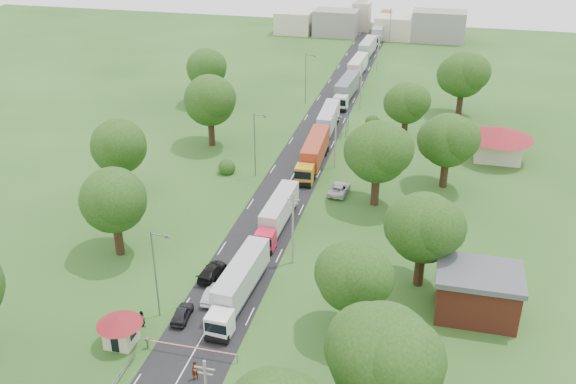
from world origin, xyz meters
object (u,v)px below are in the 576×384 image
(guard_booth, at_px, (120,326))
(info_sign, at_px, (348,119))
(truck_0, at_px, (239,284))
(car_lane_mid, at_px, (213,294))
(boom_barrier, at_px, (178,346))
(car_lane_front, at_px, (182,313))
(pedestrian_near, at_px, (195,371))

(guard_booth, xyz_separation_m, info_sign, (12.40, 60.00, 0.84))
(guard_booth, bearing_deg, truck_0, 46.67)
(guard_booth, height_order, truck_0, truck_0)
(guard_booth, xyz_separation_m, car_lane_mid, (6.20, 8.88, -1.47))
(car_lane_mid, bearing_deg, guard_booth, 55.86)
(boom_barrier, relative_size, truck_0, 0.64)
(guard_booth, height_order, car_lane_front, guard_booth)
(pedestrian_near, bearing_deg, info_sign, 58.81)
(info_sign, bearing_deg, boom_barrier, -96.24)
(info_sign, xyz_separation_m, car_lane_mid, (-6.20, -51.13, -2.31))
(car_lane_front, distance_m, car_lane_mid, 4.36)
(truck_0, distance_m, car_lane_mid, 3.09)
(guard_booth, xyz_separation_m, pedestrian_near, (8.72, -2.89, -1.22))
(car_lane_mid, height_order, pedestrian_near, pedestrian_near)
(boom_barrier, distance_m, guard_booth, 5.98)
(boom_barrier, relative_size, guard_booth, 2.10)
(info_sign, relative_size, truck_0, 0.28)
(boom_barrier, xyz_separation_m, car_lane_mid, (0.36, 8.87, -0.20))
(car_lane_front, bearing_deg, truck_0, -141.25)
(truck_0, bearing_deg, boom_barrier, -107.93)
(truck_0, xyz_separation_m, car_lane_front, (-4.69, -4.42, -1.44))
(truck_0, relative_size, car_lane_mid, 3.44)
(pedestrian_near, bearing_deg, guard_booth, 133.82)
(boom_barrier, bearing_deg, truck_0, 72.07)
(car_lane_front, height_order, pedestrian_near, pedestrian_near)
(info_sign, distance_m, truck_0, 50.71)
(guard_booth, bearing_deg, car_lane_mid, 55.07)
(guard_booth, relative_size, car_lane_front, 1.12)
(truck_0, bearing_deg, pedestrian_near, -90.80)
(boom_barrier, distance_m, truck_0, 9.98)
(car_lane_mid, relative_size, pedestrian_near, 2.21)
(pedestrian_near, bearing_deg, car_lane_mid, 74.25)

